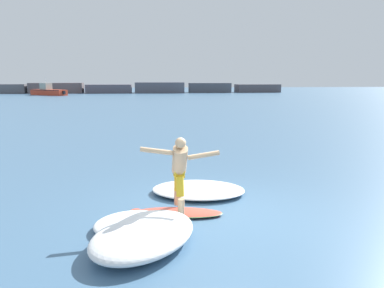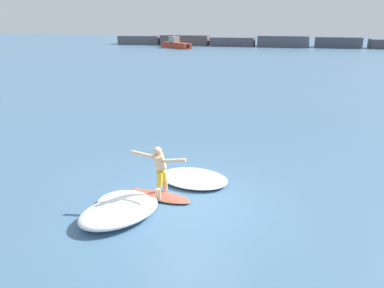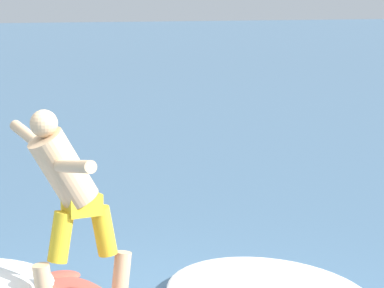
% 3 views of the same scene
% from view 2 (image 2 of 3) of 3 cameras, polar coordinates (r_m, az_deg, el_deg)
% --- Properties ---
extents(ground_plane, '(200.00, 200.00, 0.00)m').
position_cam_2_polar(ground_plane, '(10.24, -0.35, -8.75)').
color(ground_plane, '#44698A').
extents(rock_jetty_breakwater, '(53.70, 5.27, 1.88)m').
position_cam_2_polar(rock_jetty_breakwater, '(71.27, 9.05, 15.22)').
color(rock_jetty_breakwater, '#56575D').
rests_on(rock_jetty_breakwater, ground).
extents(surfboard, '(1.89, 0.87, 0.23)m').
position_cam_2_polar(surfboard, '(10.45, -4.72, -7.93)').
color(surfboard, '#D9513F').
rests_on(surfboard, ground).
extents(surfer, '(1.48, 0.82, 1.50)m').
position_cam_2_polar(surfer, '(9.96, -4.88, -3.48)').
color(surfer, tan).
rests_on(surfer, surfboard).
extents(fishing_boat_near_jetty, '(7.05, 6.04, 2.78)m').
position_cam_2_polar(fishing_boat_near_jetty, '(66.16, -2.61, 14.96)').
color(fishing_boat_near_jetty, '#C63D25').
rests_on(fishing_boat_near_jetty, ground).
extents(wave_foam_at_tail, '(1.76, 1.71, 0.20)m').
position_cam_2_polar(wave_foam_at_tail, '(10.21, -10.43, -8.53)').
color(wave_foam_at_tail, white).
rests_on(wave_foam_at_tail, ground).
extents(wave_foam_at_nose, '(2.42, 1.96, 0.19)m').
position_cam_2_polar(wave_foam_at_nose, '(11.41, 0.24, -5.23)').
color(wave_foam_at_nose, white).
rests_on(wave_foam_at_nose, ground).
extents(wave_foam_beside, '(2.33, 2.59, 0.36)m').
position_cam_2_polar(wave_foam_beside, '(9.56, -11.01, -10.00)').
color(wave_foam_beside, white).
rests_on(wave_foam_beside, ground).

